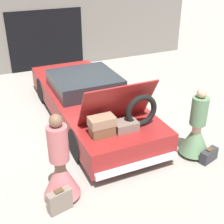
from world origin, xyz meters
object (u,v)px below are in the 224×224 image
object	(u,v)px
suitcase_beside_left_person	(60,201)
suitcase_beside_right_person	(209,155)
person_left	(60,170)
person_right	(196,132)
car	(89,101)

from	to	relation	value
suitcase_beside_left_person	suitcase_beside_right_person	distance (m)	3.34
person_left	person_right	distance (m)	3.08
person_left	suitcase_beside_left_person	size ratio (longest dim) A/B	3.80
car	person_left	xyz separation A→B (m)	(-1.54, -2.61, 0.07)
person_left	suitcase_beside_left_person	world-z (taller)	person_left
car	person_right	bearing A→B (deg)	-58.44
car	person_right	distance (m)	2.94
person_left	suitcase_beside_right_person	distance (m)	3.25
suitcase_beside_right_person	person_right	bearing A→B (deg)	111.17
person_right	suitcase_beside_right_person	bearing A→B (deg)	-158.22
person_right	suitcase_beside_left_person	bearing A→B (deg)	98.19
suitcase_beside_left_person	suitcase_beside_right_person	size ratio (longest dim) A/B	0.94
person_left	person_right	size ratio (longest dim) A/B	1.08
car	person_left	size ratio (longest dim) A/B	3.11
suitcase_beside_left_person	suitcase_beside_right_person	xyz separation A→B (m)	(3.34, 0.08, -0.07)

